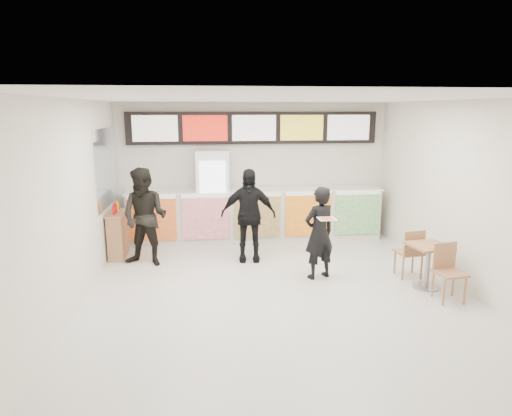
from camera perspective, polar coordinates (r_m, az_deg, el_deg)
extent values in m
plane|color=beige|center=(7.32, 2.78, -10.67)|extent=(7.00, 7.00, 0.00)
plane|color=white|center=(6.75, 3.05, 13.51)|extent=(7.00, 7.00, 0.00)
plane|color=silver|center=(10.30, -0.33, 4.72)|extent=(6.00, 0.00, 6.00)
plane|color=silver|center=(7.04, -21.95, 0.30)|extent=(0.00, 7.00, 7.00)
plane|color=silver|center=(7.94, 24.78, 1.33)|extent=(0.00, 7.00, 7.00)
cube|color=silver|center=(10.08, -0.07, -0.94)|extent=(5.50, 0.70, 1.10)
cube|color=silver|center=(9.97, -0.07, 2.25)|extent=(5.56, 0.76, 0.04)
cube|color=red|center=(9.69, -12.84, -1.45)|extent=(0.99, 0.02, 0.90)
cube|color=#D12E95|center=(9.63, -6.32, -1.30)|extent=(0.99, 0.02, 0.90)
cube|color=brown|center=(9.70, 0.19, -1.13)|extent=(0.99, 0.02, 0.90)
cube|color=yellow|center=(9.89, 6.53, -0.95)|extent=(0.99, 0.02, 0.90)
cube|color=green|center=(10.19, 12.56, -0.77)|extent=(0.99, 0.02, 0.90)
cube|color=black|center=(10.14, -0.29, 9.99)|extent=(5.50, 0.12, 0.70)
cube|color=white|center=(10.06, -12.51, 9.69)|extent=(0.95, 0.02, 0.55)
cube|color=red|center=(10.01, -6.37, 9.89)|extent=(0.95, 0.02, 0.55)
cube|color=white|center=(10.07, -0.24, 9.97)|extent=(0.95, 0.02, 0.55)
cube|color=yellow|center=(10.24, 5.75, 9.95)|extent=(0.95, 0.02, 0.55)
cube|color=white|center=(10.52, 11.48, 9.83)|extent=(0.95, 0.02, 0.55)
cube|color=white|center=(9.94, -5.45, 1.47)|extent=(0.70, 0.65, 2.00)
cube|color=white|center=(9.60, -5.40, 1.39)|extent=(0.54, 0.02, 1.50)
cylinder|color=green|center=(9.77, -6.57, -2.05)|extent=(0.07, 0.07, 0.22)
cylinder|color=#FFA915|center=(9.77, -5.75, -2.03)|extent=(0.07, 0.07, 0.22)
cylinder|color=red|center=(9.77, -4.93, -2.01)|extent=(0.07, 0.07, 0.22)
cylinder|color=blue|center=(9.78, -4.11, -1.99)|extent=(0.07, 0.07, 0.22)
cylinder|color=#FFA915|center=(9.68, -6.62, 0.13)|extent=(0.07, 0.07, 0.22)
cylinder|color=red|center=(9.68, -5.80, 0.15)|extent=(0.07, 0.07, 0.22)
cylinder|color=blue|center=(9.69, -4.97, 0.17)|extent=(0.07, 0.07, 0.22)
cylinder|color=green|center=(9.69, -4.14, 0.19)|extent=(0.07, 0.07, 0.22)
cylinder|color=red|center=(9.61, -6.68, 2.34)|extent=(0.07, 0.07, 0.22)
cylinder|color=blue|center=(9.61, -5.85, 2.36)|extent=(0.07, 0.07, 0.22)
cylinder|color=green|center=(9.61, -5.01, 2.38)|extent=(0.07, 0.07, 0.22)
cylinder|color=#FFA915|center=(9.62, -4.18, 2.40)|extent=(0.07, 0.07, 0.22)
cylinder|color=blue|center=(9.55, -6.74, 4.59)|extent=(0.07, 0.07, 0.22)
cylinder|color=green|center=(9.55, -5.89, 4.61)|extent=(0.07, 0.07, 0.22)
cylinder|color=#FFA915|center=(9.56, -5.05, 4.63)|extent=(0.07, 0.07, 0.22)
cylinder|color=red|center=(9.56, -4.21, 4.65)|extent=(0.07, 0.07, 0.22)
cube|color=#B2B7BF|center=(9.35, -18.16, 4.89)|extent=(0.01, 2.00, 1.50)
imported|color=black|center=(7.81, 7.91, -3.10)|extent=(0.68, 0.57, 1.59)
imported|color=black|center=(8.60, -13.71, -1.13)|extent=(1.07, 0.95, 1.82)
imported|color=black|center=(8.62, -0.98, -0.90)|extent=(1.07, 0.51, 1.78)
cube|color=beige|center=(7.30, 8.87, -1.35)|extent=(0.28, 0.28, 0.01)
cone|color=#CC7233|center=(7.30, 8.87, -1.28)|extent=(0.36, 0.36, 0.02)
cube|color=#B57C52|center=(7.83, 20.84, -4.44)|extent=(0.66, 0.66, 0.04)
cylinder|color=gray|center=(7.93, 20.64, -6.93)|extent=(0.08, 0.08, 0.70)
cylinder|color=gray|center=(8.04, 20.46, -9.20)|extent=(0.43, 0.43, 0.03)
cube|color=#B57C52|center=(7.50, 23.07, -7.51)|extent=(0.46, 0.46, 0.04)
cube|color=#B57C52|center=(7.59, 22.53, -5.47)|extent=(0.39, 0.09, 0.41)
cube|color=#B57C52|center=(8.32, 18.56, -5.26)|extent=(0.46, 0.46, 0.04)
cube|color=#B57C52|center=(8.10, 19.21, -4.12)|extent=(0.39, 0.09, 0.41)
cube|color=#B57C52|center=(9.36, -16.88, -3.29)|extent=(0.29, 0.76, 0.86)
cube|color=#B57C52|center=(9.25, -17.05, -0.63)|extent=(0.32, 0.80, 0.04)
cylinder|color=red|center=(9.03, -17.32, -0.27)|extent=(0.06, 0.06, 0.17)
cylinder|color=red|center=(9.18, -17.14, -0.06)|extent=(0.06, 0.06, 0.17)
cylinder|color=yellow|center=(9.34, -16.97, 0.15)|extent=(0.06, 0.06, 0.17)
cylinder|color=brown|center=(9.49, -16.81, 0.34)|extent=(0.06, 0.06, 0.17)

